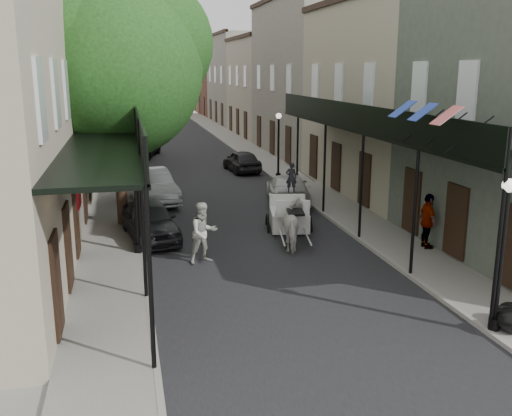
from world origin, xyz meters
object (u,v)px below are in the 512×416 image
lamppost_left (136,197)px  horse (296,225)px  tree_far (123,75)px  pedestrian_walking (204,233)px  lamppost_right_far (278,145)px  car_left_near (150,220)px  car_right_near (288,189)px  tree_near (125,62)px  car_right_far (242,161)px  car_left_mid (152,186)px  lamppost_right_near (502,253)px  car_left_far (136,146)px  pedestrian_sidewalk_right (428,221)px  carriage (288,201)px  pedestrian_sidewalk_left (129,167)px

lamppost_left → horse: 5.65m
tree_far → pedestrian_walking: 20.09m
lamppost_right_far → car_left_near: lamppost_right_far is taller
car_right_near → pedestrian_walking: bearing=68.3°
pedestrian_walking → car_left_near: pedestrian_walking is taller
tree_near → car_right_far: (6.83, 11.07, -5.81)m
lamppost_right_far → car_right_far: size_ratio=0.93×
lamppost_left → car_left_near: (0.50, 1.90, -1.33)m
car_left_mid → car_right_far: size_ratio=1.20×
car_right_near → lamppost_right_near: bearing=106.1°
horse → lamppost_right_near: bearing=119.8°
lamppost_right_far → car_left_near: bearing=-127.3°
lamppost_right_near → car_left_far: 31.71m
tree_far → pedestrian_walking: size_ratio=4.24×
car_right_near → car_right_far: car_right_near is taller
car_left_mid → pedestrian_sidewalk_right: bearing=-58.1°
car_left_near → car_right_near: size_ratio=0.90×
tree_far → car_left_near: (0.65, -16.27, -5.11)m
horse → carriage: (0.48, 2.60, 0.25)m
pedestrian_sidewalk_right → carriage: bearing=48.8°
tree_near → car_right_near: tree_near is taller
tree_near → horse: bearing=-38.9°
car_left_near → car_left_mid: (0.36, 6.10, 0.07)m
pedestrian_sidewalk_right → car_left_far: size_ratio=0.34×
carriage → car_left_near: (-5.48, -0.36, -0.38)m
car_left_near → car_right_far: car_left_near is taller
lamppost_left → lamppost_right_far: bearing=55.7°
car_right_near → lamppost_right_far: bearing=-88.6°
lamppost_right_near → pedestrian_sidewalk_left: size_ratio=2.16×
carriage → horse: bearing=-90.0°
pedestrian_sidewalk_left → tree_near: bearing=48.0°
tree_near → lamppost_left: bearing=-88.7°
car_left_far → car_right_far: 9.74m
lamppost_right_far → pedestrian_sidewalk_left: (-8.30, 0.82, -1.07)m
pedestrian_sidewalk_left → car_left_far: pedestrian_sidewalk_left is taller
pedestrian_sidewalk_right → lamppost_right_near: bearing=169.9°
lamppost_right_far → carriage: 10.04m
tree_far → car_right_near: (7.31, -11.76, -5.15)m
tree_near → car_left_mid: 6.93m
car_left_mid → tree_far: bearing=84.8°
car_left_far → horse: bearing=-63.5°
tree_far → lamppost_right_far: size_ratio=2.32×
horse → car_right_near: size_ratio=0.43×
pedestrian_walking → pedestrian_sidewalk_right: 7.79m
horse → lamppost_right_far: bearing=-91.9°
tree_near → tree_far: size_ratio=1.12×
tree_far → car_right_far: size_ratio=2.15×
tree_near → horse: 9.15m
carriage → pedestrian_sidewalk_right: size_ratio=1.46×
lamppost_left → pedestrian_walking: 2.63m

